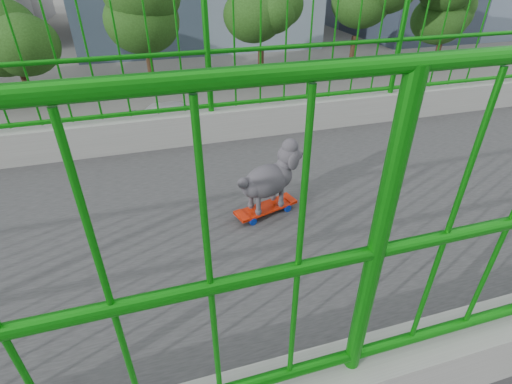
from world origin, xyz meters
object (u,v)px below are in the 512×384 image
object	(u,v)px
car_6	(104,225)
car_7	(328,150)
car_4	(175,115)
skateboard	(266,208)
poodle	(270,177)
car_5	(319,250)
car_3	(298,127)

from	to	relation	value
car_6	car_7	xyz separation A→B (m)	(-3.20, 9.90, -0.02)
car_4	car_6	distance (m)	10.20
skateboard	poodle	xyz separation A→B (m)	(-0.01, 0.03, 0.25)
car_5	car_7	distance (m)	7.23
poodle	car_4	xyz separation A→B (m)	(-18.79, 0.65, -6.49)
car_4	skateboard	bearing A→B (deg)	177.93
car_5	skateboard	bearing A→B (deg)	-32.21
skateboard	poodle	distance (m)	0.25
car_7	car_4	bearing A→B (deg)	45.23
car_5	car_6	distance (m)	7.28
car_4	car_6	xyz separation A→B (m)	(9.60, -3.44, -0.06)
car_3	car_5	xyz separation A→B (m)	(9.60, -3.13, 0.05)
car_6	skateboard	bearing A→B (deg)	16.73
car_3	car_7	size ratio (longest dim) A/B	0.89
skateboard	car_3	distance (m)	18.22
skateboard	car_3	size ratio (longest dim) A/B	0.11
car_4	car_7	bearing A→B (deg)	-134.77
car_5	car_3	bearing A→B (deg)	161.96
poodle	car_5	size ratio (longest dim) A/B	0.12
car_6	poodle	bearing A→B (deg)	16.90
car_4	car_6	world-z (taller)	car_4
car_4	car_6	bearing A→B (deg)	160.26
car_3	car_7	world-z (taller)	car_7
car_3	car_6	xyz separation A→B (m)	(6.40, -9.67, 0.09)
car_3	poodle	bearing A→B (deg)	156.19
car_5	car_6	xyz separation A→B (m)	(-3.20, -6.54, 0.04)
car_6	car_3	bearing A→B (deg)	123.50
skateboard	poodle	world-z (taller)	poodle
car_7	car_5	bearing A→B (deg)	152.34
poodle	car_3	xyz separation A→B (m)	(-15.59, 6.88, -6.65)
skateboard	car_4	bearing A→B (deg)	161.91
skateboard	car_3	bearing A→B (deg)	140.10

